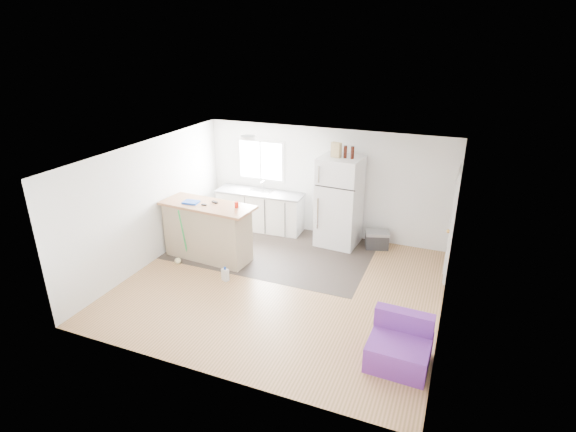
% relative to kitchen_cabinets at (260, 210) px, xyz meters
% --- Properties ---
extents(room, '(5.51, 5.01, 2.41)m').
position_rel_kitchen_cabinets_xyz_m(room, '(1.45, -2.19, 0.74)').
color(room, olive).
rests_on(room, ground).
extents(vinyl_zone, '(4.05, 2.50, 0.00)m').
position_rel_kitchen_cabinets_xyz_m(vinyl_zone, '(0.72, -0.94, -0.46)').
color(vinyl_zone, '#2F2823').
rests_on(vinyl_zone, floor).
extents(window, '(1.18, 0.06, 0.98)m').
position_rel_kitchen_cabinets_xyz_m(window, '(-0.10, 0.30, 1.09)').
color(window, white).
rests_on(window, back_wall).
extents(interior_door, '(0.11, 0.92, 2.10)m').
position_rel_kitchen_cabinets_xyz_m(interior_door, '(4.17, -0.64, 0.56)').
color(interior_door, white).
rests_on(interior_door, right_wall).
extents(ceiling_fixture, '(0.30, 0.30, 0.07)m').
position_rel_kitchen_cabinets_xyz_m(ceiling_fixture, '(0.25, -0.99, 1.90)').
color(ceiling_fixture, white).
rests_on(ceiling_fixture, ceiling).
extents(kitchen_cabinets, '(2.04, 0.70, 1.18)m').
position_rel_kitchen_cabinets_xyz_m(kitchen_cabinets, '(0.00, 0.00, 0.00)').
color(kitchen_cabinets, white).
rests_on(kitchen_cabinets, floor).
extents(peninsula, '(1.93, 0.86, 1.16)m').
position_rel_kitchen_cabinets_xyz_m(peninsula, '(-0.34, -1.73, 0.13)').
color(peninsula, tan).
rests_on(peninsula, floor).
extents(refrigerator, '(0.90, 0.86, 1.92)m').
position_rel_kitchen_cabinets_xyz_m(refrigerator, '(1.89, -0.10, 0.50)').
color(refrigerator, white).
rests_on(refrigerator, floor).
extents(cooler, '(0.57, 0.47, 0.38)m').
position_rel_kitchen_cabinets_xyz_m(cooler, '(2.72, -0.02, -0.27)').
color(cooler, '#29292B').
rests_on(cooler, floor).
extents(purple_seat, '(0.84, 0.79, 0.67)m').
position_rel_kitchen_cabinets_xyz_m(purple_seat, '(3.74, -3.48, -0.21)').
color(purple_seat, purple).
rests_on(purple_seat, floor).
extents(cleaner_jug, '(0.15, 0.13, 0.28)m').
position_rel_kitchen_cabinets_xyz_m(cleaner_jug, '(0.42, -2.43, -0.34)').
color(cleaner_jug, silver).
rests_on(cleaner_jug, floor).
extents(mop, '(0.23, 0.33, 1.17)m').
position_rel_kitchen_cabinets_xyz_m(mop, '(-0.74, -2.17, -0.23)').
color(mop, green).
rests_on(mop, floor).
extents(red_cup, '(0.10, 0.10, 0.12)m').
position_rel_kitchen_cabinets_xyz_m(red_cup, '(0.31, -1.68, 0.76)').
color(red_cup, red).
rests_on(red_cup, peninsula).
extents(blue_tray, '(0.32, 0.25, 0.04)m').
position_rel_kitchen_cabinets_xyz_m(blue_tray, '(-0.63, -1.80, 0.72)').
color(blue_tray, blue).
rests_on(blue_tray, peninsula).
extents(tool_a, '(0.15, 0.10, 0.03)m').
position_rel_kitchen_cabinets_xyz_m(tool_a, '(-0.21, -1.62, 0.71)').
color(tool_a, black).
rests_on(tool_a, peninsula).
extents(tool_b, '(0.10, 0.04, 0.03)m').
position_rel_kitchen_cabinets_xyz_m(tool_b, '(-0.33, -1.82, 0.71)').
color(tool_b, black).
rests_on(tool_b, peninsula).
extents(cardboard_box, '(0.22, 0.15, 0.30)m').
position_rel_kitchen_cabinets_xyz_m(cardboard_box, '(1.79, -0.15, 1.61)').
color(cardboard_box, tan).
rests_on(cardboard_box, refrigerator).
extents(bottle_left, '(0.09, 0.09, 0.25)m').
position_rel_kitchen_cabinets_xyz_m(bottle_left, '(1.98, -0.15, 1.58)').
color(bottle_left, '#331009').
rests_on(bottle_left, refrigerator).
extents(bottle_right, '(0.08, 0.08, 0.25)m').
position_rel_kitchen_cabinets_xyz_m(bottle_right, '(2.12, -0.15, 1.58)').
color(bottle_right, '#331009').
rests_on(bottle_right, refrigerator).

